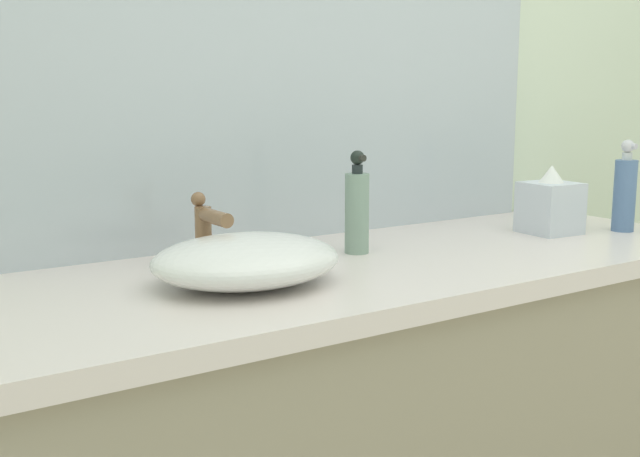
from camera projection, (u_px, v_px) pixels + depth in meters
bathroom_wall_rear at (323, 48)px, 1.77m from camera, size 6.00×0.06×2.60m
sink_basin at (246, 260)px, 1.32m from camera, size 0.33×0.28×0.08m
faucet at (207, 226)px, 1.44m from camera, size 0.03×0.13×0.14m
soap_dispenser at (357, 209)px, 1.58m from camera, size 0.05×0.05×0.21m
lotion_bottle at (625, 192)px, 1.83m from camera, size 0.05×0.05×0.22m
tissue_box at (550, 204)px, 1.81m from camera, size 0.12×0.12×0.16m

